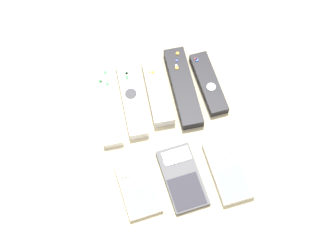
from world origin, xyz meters
The scene contains 9 objects.
ground_plane centered at (0.00, 0.00, 0.00)m, with size 3.00×3.00×0.00m, color beige.
remote_0 centered at (-0.12, 0.13, 0.01)m, with size 0.05×0.22×0.02m.
remote_1 centered at (-0.06, 0.13, 0.01)m, with size 0.05×0.21×0.02m.
remote_2 centered at (0.00, 0.13, 0.01)m, with size 0.06×0.18×0.03m.
remote_3 centered at (0.06, 0.13, 0.01)m, with size 0.06×0.22×0.03m.
remote_4 centered at (0.12, 0.12, 0.01)m, with size 0.05×0.17×0.02m.
calculator_0 centered at (-0.10, -0.09, 0.01)m, with size 0.08×0.13×0.01m.
calculator_1 centered at (0.00, -0.09, 0.01)m, with size 0.09×0.15×0.01m.
calculator_2 centered at (0.10, -0.10, 0.01)m, with size 0.07×0.15×0.02m.
Camera 1 is at (-0.12, -0.43, 0.97)m, focal length 50.00 mm.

